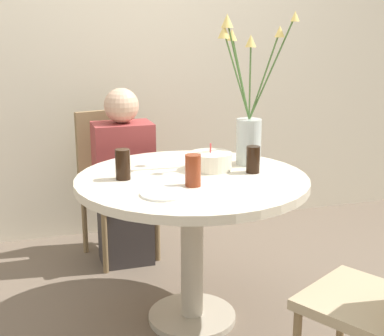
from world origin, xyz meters
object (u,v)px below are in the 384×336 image
object	(u,v)px
side_plate	(165,194)
drink_glass_1	(193,170)
birthday_cake	(210,161)
chair_right_flank	(114,176)
flower_vase	(248,119)
drink_glass_2	(253,160)
person_woman	(124,183)
drink_glass_0	(123,164)

from	to	relation	value
side_plate	drink_glass_1	size ratio (longest dim) A/B	1.45
birthday_cake	drink_glass_1	world-z (taller)	drink_glass_1
drink_glass_1	side_plate	bearing A→B (deg)	-150.15
birthday_cake	drink_glass_1	bearing A→B (deg)	-124.74
chair_right_flank	drink_glass_1	xyz separation A→B (m)	(0.17, -1.07, 0.30)
chair_right_flank	flower_vase	xyz separation A→B (m)	(0.54, -0.79, 0.46)
chair_right_flank	drink_glass_2	world-z (taller)	chair_right_flank
birthday_cake	drink_glass_1	distance (m)	0.29
drink_glass_2	person_woman	bearing A→B (deg)	120.80
chair_right_flank	drink_glass_1	world-z (taller)	chair_right_flank
flower_vase	drink_glass_1	distance (m)	0.49
side_plate	drink_glass_1	xyz separation A→B (m)	(0.15, 0.09, 0.06)
person_woman	flower_vase	bearing A→B (deg)	-51.61
birthday_cake	side_plate	xyz separation A→B (m)	(-0.31, -0.32, -0.04)
chair_right_flank	drink_glass_2	size ratio (longest dim) A/B	7.11
chair_right_flank	drink_glass_0	bearing A→B (deg)	-109.18
person_woman	birthday_cake	bearing A→B (deg)	-66.12
birthday_cake	drink_glass_2	xyz separation A→B (m)	(0.17, -0.11, 0.02)
flower_vase	drink_glass_2	xyz separation A→B (m)	(-0.03, -0.15, -0.17)
birthday_cake	chair_right_flank	bearing A→B (deg)	111.98
side_plate	person_woman	bearing A→B (deg)	89.38
flower_vase	side_plate	world-z (taller)	flower_vase
drink_glass_1	person_woman	distance (m)	0.97
flower_vase	person_woman	size ratio (longest dim) A/B	0.69
chair_right_flank	birthday_cake	world-z (taller)	chair_right_flank
flower_vase	drink_glass_2	size ratio (longest dim) A/B	5.80
flower_vase	side_plate	bearing A→B (deg)	-145.15
drink_glass_2	chair_right_flank	bearing A→B (deg)	118.21
drink_glass_0	person_woman	distance (m)	0.79
chair_right_flank	drink_glass_0	size ratio (longest dim) A/B	6.53
birthday_cake	flower_vase	bearing A→B (deg)	10.97
drink_glass_0	drink_glass_1	world-z (taller)	same
chair_right_flank	drink_glass_1	distance (m)	1.12
side_plate	drink_glass_0	bearing A→B (deg)	112.91
drink_glass_0	birthday_cake	bearing A→B (deg)	5.28
person_woman	drink_glass_1	bearing A→B (deg)	-81.44
birthday_cake	drink_glass_0	size ratio (longest dim) A/B	1.48
drink_glass_0	person_woman	bearing A→B (deg)	79.80
drink_glass_0	drink_glass_2	distance (m)	0.60
side_plate	drink_glass_1	world-z (taller)	drink_glass_1
chair_right_flank	person_woman	size ratio (longest dim) A/B	0.85
side_plate	drink_glass_2	world-z (taller)	drink_glass_2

